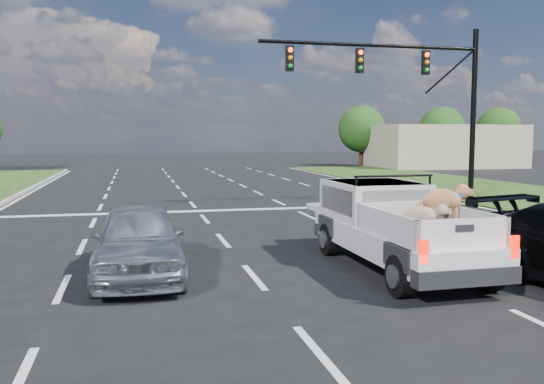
{
  "coord_description": "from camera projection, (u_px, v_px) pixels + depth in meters",
  "views": [
    {
      "loc": [
        -3.95,
        -10.66,
        2.73
      ],
      "look_at": [
        -0.92,
        2.0,
        1.44
      ],
      "focal_mm": 38.0,
      "sensor_mm": 36.0,
      "label": 1
    }
  ],
  "objects": [
    {
      "name": "building_right",
      "position": [
        445.0,
        146.0,
        49.33
      ],
      "size": [
        12.0,
        7.0,
        3.6
      ],
      "primitive_type": "cube",
      "color": "tan",
      "rests_on": "ground"
    },
    {
      "name": "pickup_truck",
      "position": [
        394.0,
        225.0,
        11.81
      ],
      "size": [
        2.03,
        5.16,
        1.93
      ],
      "rotation": [
        0.0,
        0.0,
        0.01
      ],
      "color": "black",
      "rests_on": "ground"
    },
    {
      "name": "tree_far_f",
      "position": [
        499.0,
        130.0,
        54.91
      ],
      "size": [
        4.2,
        4.2,
        5.4
      ],
      "color": "#332114",
      "rests_on": "ground"
    },
    {
      "name": "tree_far_e",
      "position": [
        442.0,
        129.0,
        53.51
      ],
      "size": [
        4.2,
        4.2,
        5.4
      ],
      "color": "#332114",
      "rests_on": "ground"
    },
    {
      "name": "traffic_signal",
      "position": [
        420.0,
        85.0,
        22.86
      ],
      "size": [
        9.11,
        0.31,
        7.0
      ],
      "color": "black",
      "rests_on": "ground"
    },
    {
      "name": "road_markings",
      "position": [
        267.0,
        223.0,
        17.85
      ],
      "size": [
        17.75,
        60.0,
        0.01
      ],
      "color": "silver",
      "rests_on": "ground"
    },
    {
      "name": "silver_sedan",
      "position": [
        139.0,
        240.0,
        11.12
      ],
      "size": [
        1.75,
        4.21,
        1.42
      ],
      "primitive_type": "imported",
      "rotation": [
        0.0,
        0.0,
        -0.02
      ],
      "color": "#BBBDC3",
      "rests_on": "ground"
    },
    {
      "name": "ground",
      "position": [
        340.0,
        272.0,
        11.5
      ],
      "size": [
        160.0,
        160.0,
        0.0
      ],
      "primitive_type": "plane",
      "color": "black",
      "rests_on": "ground"
    },
    {
      "name": "tree_far_d",
      "position": [
        362.0,
        129.0,
        51.66
      ],
      "size": [
        4.2,
        4.2,
        5.4
      ],
      "color": "#332114",
      "rests_on": "ground"
    }
  ]
}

